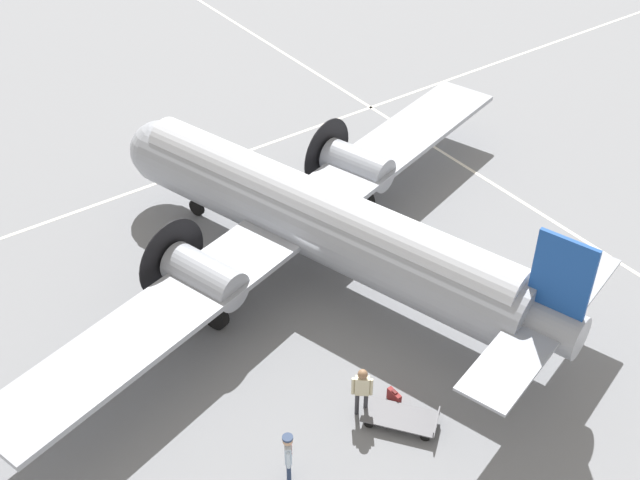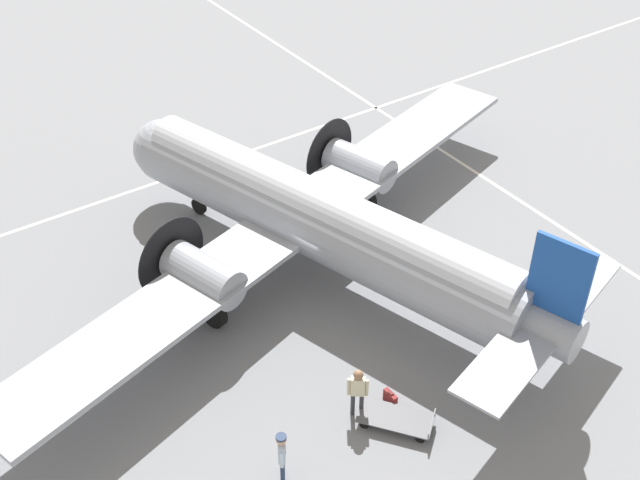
# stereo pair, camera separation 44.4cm
# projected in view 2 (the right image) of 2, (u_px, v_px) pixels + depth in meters

# --- Properties ---
(ground_plane) EXTENTS (300.00, 300.00, 0.00)m
(ground_plane) POSITION_uv_depth(u_px,v_px,m) (320.00, 275.00, 29.36)
(ground_plane) COLOR slate
(apron_line_eastwest) EXTENTS (120.00, 0.16, 0.01)m
(apron_line_eastwest) POSITION_uv_depth(u_px,v_px,m) (507.00, 193.00, 33.64)
(apron_line_eastwest) COLOR silver
(apron_line_eastwest) RESTS_ON ground_plane
(apron_line_northsouth) EXTENTS (0.16, 120.00, 0.01)m
(apron_line_northsouth) POSITION_uv_depth(u_px,v_px,m) (204.00, 166.00, 35.26)
(apron_line_northsouth) COLOR silver
(apron_line_northsouth) RESTS_ON ground_plane
(airliner_main) EXTENTS (18.83, 24.88, 5.67)m
(airliner_main) POSITION_uv_depth(u_px,v_px,m) (311.00, 216.00, 28.05)
(airliner_main) COLOR #9399A3
(airliner_main) RESTS_ON ground_plane
(crew_foreground) EXTENTS (0.53, 0.41, 1.80)m
(crew_foreground) POSITION_uv_depth(u_px,v_px,m) (282.00, 452.00, 21.70)
(crew_foreground) COLOR navy
(crew_foreground) RESTS_ON ground_plane
(passenger_boarding) EXTENTS (0.44, 0.52, 1.86)m
(passenger_boarding) POSITION_uv_depth(u_px,v_px,m) (358.00, 388.00, 23.50)
(passenger_boarding) COLOR #2D2D33
(passenger_boarding) RESTS_ON ground_plane
(suitcase_near_door) EXTENTS (0.52, 0.16, 0.48)m
(suitcase_near_door) POSITION_uv_depth(u_px,v_px,m) (390.00, 398.00, 24.41)
(suitcase_near_door) COLOR maroon
(suitcase_near_door) RESTS_ON ground_plane
(baggage_cart) EXTENTS (2.38, 2.16, 0.56)m
(baggage_cart) POSITION_uv_depth(u_px,v_px,m) (396.00, 418.00, 23.71)
(baggage_cart) COLOR #56565B
(baggage_cart) RESTS_ON ground_plane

